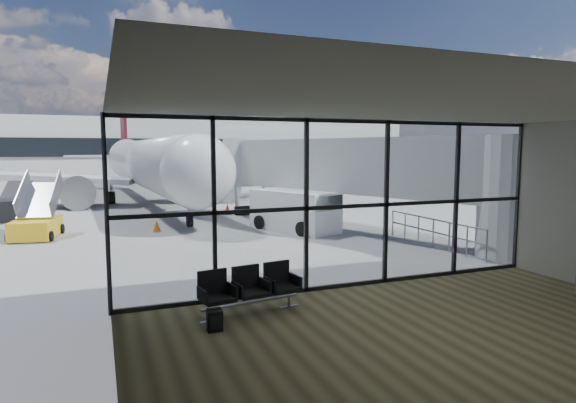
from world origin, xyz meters
TOP-DOWN VIEW (x-y plane):
  - ground at (0.00, 40.00)m, footprint 220.00×220.00m
  - lounge_shell at (0.00, -4.80)m, footprint 12.02×8.01m
  - glass_curtain_wall at (0.00, 0.00)m, footprint 12.10×0.12m
  - jet_bridge at (4.90, 7.07)m, footprint 8.00×16.50m
  - apron_railing at (5.60, 3.50)m, footprint 0.06×5.46m
  - far_terminal at (-0.59, 61.97)m, footprint 80.00×12.20m
  - tree_5 at (-15.00, 72.00)m, footprint 6.27×6.27m
  - seating_row at (-3.05, -0.98)m, footprint 2.37×0.99m
  - backpack at (-4.04, -1.86)m, footprint 0.32×0.29m
  - airliner at (-2.84, 24.85)m, footprint 29.40×34.07m
  - service_van at (2.25, 8.98)m, footprint 3.33×4.59m
  - belt_loader at (-10.49, 17.89)m, footprint 1.86×4.27m
  - mobile_stairs at (-8.65, 11.32)m, footprint 2.05×3.36m
  - traffic_cone_a at (-3.77, 11.01)m, footprint 0.37×0.37m
  - traffic_cone_b at (3.45, 14.75)m, footprint 0.40×0.40m
  - traffic_cone_c at (0.66, 15.46)m, footprint 0.45×0.45m

SIDE VIEW (x-z plane):
  - ground at x=0.00m, z-range 0.00..0.00m
  - backpack at x=-4.04m, z-range -0.01..0.46m
  - traffic_cone_a at x=-3.77m, z-range -0.01..0.52m
  - traffic_cone_b at x=3.45m, z-range -0.01..0.55m
  - traffic_cone_c at x=0.66m, z-range -0.02..0.63m
  - mobile_stairs at x=-8.65m, z-range -0.58..1.65m
  - seating_row at x=-3.05m, z-range 0.06..1.11m
  - belt_loader at x=-10.49m, z-range -0.32..1.61m
  - apron_railing at x=5.60m, z-range 0.16..1.27m
  - service_van at x=2.25m, z-range 0.03..1.86m
  - glass_curtain_wall at x=0.00m, z-range 0.00..4.50m
  - lounge_shell at x=0.00m, z-range 0.40..4.91m
  - airliner at x=-2.84m, z-range -1.71..7.06m
  - jet_bridge at x=4.90m, z-range 0.59..4.92m
  - far_terminal at x=-0.59m, z-range -1.29..9.71m
  - tree_5 at x=-15.00m, z-range 1.36..10.39m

